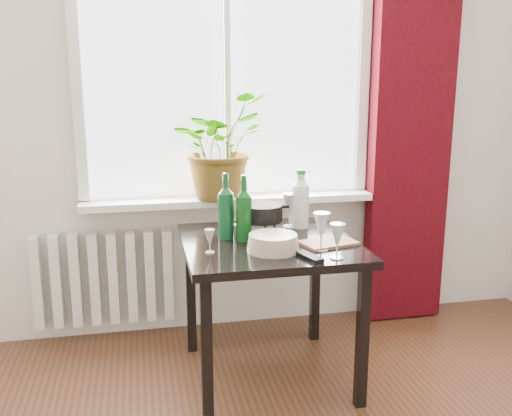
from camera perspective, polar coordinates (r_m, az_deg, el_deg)
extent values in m
cube|color=white|center=(3.37, -2.99, 14.05)|extent=(1.72, 0.08, 1.62)
cube|color=white|center=(3.38, -2.65, 0.82)|extent=(1.72, 0.20, 0.04)
cube|color=#33040A|center=(3.63, 15.28, 8.74)|extent=(0.50, 0.12, 2.56)
cube|color=white|center=(3.50, -14.96, -6.79)|extent=(0.80, 0.10, 0.55)
cube|color=black|center=(2.85, 1.30, -3.67)|extent=(0.85, 0.85, 0.04)
cube|color=black|center=(2.60, -4.96, -14.27)|extent=(0.05, 0.05, 0.70)
cube|color=black|center=(3.26, -6.54, -8.44)|extent=(0.05, 0.05, 0.70)
cube|color=black|center=(2.77, 10.59, -12.66)|extent=(0.05, 0.05, 0.70)
cube|color=black|center=(3.40, 5.91, -7.52)|extent=(0.05, 0.05, 0.70)
imported|color=#226A1C|center=(3.30, -3.71, 6.21)|extent=(0.72, 0.72, 0.61)
cylinder|color=beige|center=(2.67, 1.72, -3.51)|extent=(0.26, 0.26, 0.08)
cube|color=black|center=(2.58, 5.32, -4.85)|extent=(0.10, 0.17, 0.02)
cube|color=brown|center=(2.81, 7.24, -3.47)|extent=(0.29, 0.23, 0.01)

